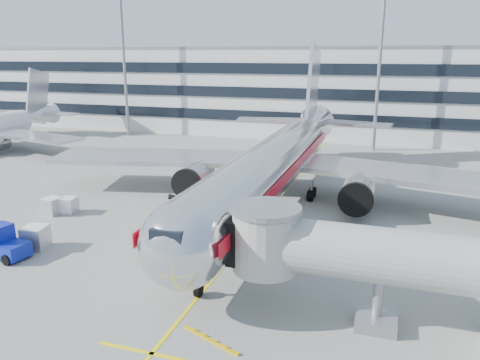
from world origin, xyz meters
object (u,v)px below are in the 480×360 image
(cargo_container_left, at_px, (52,206))
(cargo_container_front, at_px, (36,238))
(baggage_tug, at_px, (5,244))
(cargo_container_right, at_px, (68,205))
(belt_loader, at_px, (190,213))
(ramp_worker, at_px, (140,243))
(main_jet, at_px, (277,161))

(cargo_container_left, distance_m, cargo_container_front, 8.21)
(baggage_tug, bearing_deg, cargo_container_front, 62.94)
(cargo_container_right, bearing_deg, cargo_container_left, -152.11)
(belt_loader, relative_size, baggage_tug, 1.45)
(belt_loader, bearing_deg, baggage_tug, -130.24)
(cargo_container_front, bearing_deg, cargo_container_left, 121.12)
(baggage_tug, height_order, ramp_worker, baggage_tug)
(baggage_tug, distance_m, ramp_worker, 9.78)
(cargo_container_left, bearing_deg, ramp_worker, -24.02)
(cargo_container_left, xyz_separation_m, cargo_container_right, (1.26, 0.67, -0.03))
(cargo_container_left, bearing_deg, cargo_container_right, 27.89)
(cargo_container_front, bearing_deg, main_jet, 48.95)
(main_jet, xyz_separation_m, cargo_container_right, (-17.63, -9.13, -3.48))
(belt_loader, height_order, cargo_container_front, belt_loader)
(cargo_container_front, distance_m, ramp_worker, 8.25)
(baggage_tug, bearing_deg, ramp_worker, 21.05)
(baggage_tug, relative_size, ramp_worker, 1.87)
(baggage_tug, distance_m, cargo_container_left, 9.58)
(main_jet, bearing_deg, baggage_tug, -129.78)
(main_jet, distance_m, cargo_container_front, 22.56)
(ramp_worker, bearing_deg, belt_loader, 62.90)
(cargo_container_left, relative_size, ramp_worker, 0.89)
(main_jet, height_order, cargo_container_left, main_jet)
(baggage_tug, distance_m, cargo_container_front, 2.24)
(belt_loader, bearing_deg, cargo_container_left, -169.70)
(cargo_container_right, height_order, cargo_container_front, cargo_container_front)
(baggage_tug, relative_size, cargo_container_right, 2.20)
(main_jet, bearing_deg, belt_loader, -129.08)
(belt_loader, height_order, cargo_container_left, belt_loader)
(belt_loader, bearing_deg, ramp_worker, -93.48)
(belt_loader, relative_size, cargo_container_front, 2.61)
(main_jet, height_order, cargo_container_front, main_jet)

